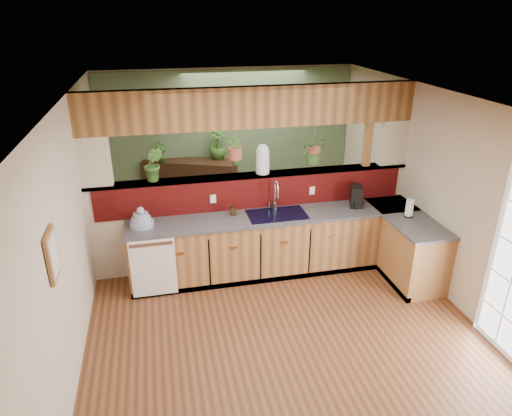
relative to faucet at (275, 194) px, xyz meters
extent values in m
cube|color=brown|center=(-0.27, -1.13, -1.14)|extent=(4.60, 7.00, 0.01)
cube|color=brown|center=(-0.27, -1.13, 1.46)|extent=(4.60, 7.00, 0.01)
cube|color=beige|center=(-0.27, 2.37, 0.16)|extent=(4.60, 0.02, 2.60)
cube|color=beige|center=(-2.57, -1.13, 0.16)|extent=(0.02, 7.00, 2.60)
cube|color=beige|center=(2.03, -1.13, 0.16)|extent=(0.02, 7.00, 2.60)
cube|color=beige|center=(-0.27, 0.22, -0.46)|extent=(4.60, 0.15, 1.35)
cube|color=#400808|center=(-0.27, 0.13, -0.01)|extent=(4.40, 0.02, 0.45)
cube|color=brown|center=(-0.27, 0.22, 0.23)|extent=(4.60, 0.21, 0.04)
cube|color=brown|center=(-0.27, 0.22, 1.19)|extent=(4.60, 0.15, 0.55)
cube|color=beige|center=(-2.37, 0.22, 0.56)|extent=(0.40, 0.15, 0.70)
cube|color=beige|center=(1.83, 0.22, 0.56)|extent=(0.40, 0.15, 0.70)
cube|color=brown|center=(1.43, 0.22, 0.16)|extent=(0.10, 0.10, 2.60)
cube|color=brown|center=(-0.27, 0.22, 0.23)|extent=(4.60, 0.21, 0.04)
cube|color=brown|center=(-0.27, 0.22, 1.19)|extent=(4.60, 0.15, 0.55)
cube|color=#546D4A|center=(-0.27, 2.35, 0.16)|extent=(4.55, 0.02, 2.55)
cube|color=brown|center=(-0.02, -0.16, -0.71)|extent=(4.10, 0.60, 0.86)
cube|color=#434247|center=(-0.02, -0.16, -0.26)|extent=(4.14, 0.64, 0.04)
cube|color=brown|center=(1.73, -0.60, -0.71)|extent=(0.60, 1.48, 0.86)
cube|color=#434247|center=(1.73, -0.60, -0.26)|extent=(0.64, 1.52, 0.04)
cube|color=brown|center=(1.73, -0.16, -0.71)|extent=(0.60, 0.60, 0.86)
cube|color=#434247|center=(1.73, -0.16, -0.26)|extent=(0.64, 0.64, 0.04)
cube|color=black|center=(-0.02, -0.43, -1.10)|extent=(4.10, 0.06, 0.08)
cube|color=black|center=(1.46, -0.60, -1.10)|extent=(0.06, 1.48, 0.08)
cube|color=white|center=(-1.75, -0.47, -0.69)|extent=(0.58, 0.02, 0.82)
cube|color=#B7B7B2|center=(-1.75, -0.48, -0.34)|extent=(0.54, 0.01, 0.05)
cube|color=black|center=(-0.02, -0.16, -0.25)|extent=(0.82, 0.50, 0.03)
cube|color=black|center=(-0.21, -0.16, -0.34)|extent=(0.34, 0.40, 0.16)
cube|color=black|center=(0.17, -0.16, -0.34)|extent=(0.34, 0.40, 0.16)
cube|color=brown|center=(-2.54, -1.93, 0.41)|extent=(0.03, 0.35, 0.45)
cube|color=silver|center=(-2.53, -1.93, 0.41)|extent=(0.01, 0.27, 0.37)
cylinder|color=#B7B7B2|center=(0.00, 0.04, -0.19)|extent=(0.07, 0.07, 0.09)
cylinder|color=#B7B7B2|center=(0.00, 0.04, -0.02)|extent=(0.02, 0.02, 0.26)
torus|color=#B7B7B2|center=(0.00, -0.02, 0.11)|extent=(0.19, 0.07, 0.19)
cylinder|color=#B7B7B2|center=(0.00, -0.11, 0.04)|extent=(0.02, 0.02, 0.11)
cylinder|color=#B7B7B2|center=(-0.08, 0.04, -0.17)|extent=(0.03, 0.03, 0.09)
cylinder|color=#909BBA|center=(-1.85, -0.13, -0.20)|extent=(0.31, 0.31, 0.07)
cylinder|color=#909BBA|center=(-1.85, -0.13, -0.14)|extent=(0.25, 0.25, 0.06)
cylinder|color=#909BBA|center=(-1.85, -0.13, -0.08)|extent=(0.20, 0.20, 0.06)
sphere|color=#909BBA|center=(-1.85, -0.13, -0.01)|extent=(0.10, 0.10, 0.10)
imported|color=#392614|center=(-0.61, -0.05, -0.15)|extent=(0.08, 0.08, 0.17)
cube|color=black|center=(1.18, -0.10, -0.09)|extent=(0.16, 0.26, 0.30)
cube|color=black|center=(1.18, -0.20, -0.19)|extent=(0.14, 0.10, 0.10)
cylinder|color=silver|center=(1.18, -0.17, -0.15)|extent=(0.08, 0.08, 0.08)
cylinder|color=black|center=(1.73, -0.62, -0.23)|extent=(0.13, 0.13, 0.02)
cylinder|color=#B7B7B2|center=(1.73, -0.62, -0.10)|extent=(0.02, 0.02, 0.27)
cylinder|color=white|center=(1.73, -0.62, -0.10)|extent=(0.10, 0.10, 0.23)
cylinder|color=silver|center=(-0.14, 0.22, 0.41)|extent=(0.19, 0.19, 0.32)
sphere|color=silver|center=(-0.14, 0.22, 0.59)|extent=(0.17, 0.17, 0.17)
imported|color=#305A1F|center=(-1.63, 0.22, 0.49)|extent=(0.31, 0.27, 0.48)
cylinder|color=brown|center=(-0.53, 0.22, 0.77)|extent=(0.01, 0.01, 0.29)
cylinder|color=brown|center=(-0.53, 0.22, 0.56)|extent=(0.19, 0.19, 0.16)
imported|color=#305A1F|center=(-0.53, 0.22, 0.81)|extent=(0.25, 0.21, 0.40)
cylinder|color=brown|center=(0.62, 0.22, 0.73)|extent=(0.01, 0.01, 0.35)
cylinder|color=brown|center=(0.62, 0.22, 0.50)|extent=(0.19, 0.19, 0.16)
imported|color=#305A1F|center=(0.62, 0.22, 0.74)|extent=(0.41, 0.37, 0.40)
cube|color=black|center=(-1.02, 2.12, -0.64)|extent=(1.70, 1.01, 1.10)
imported|color=#305A1F|center=(-1.50, 2.12, 0.10)|extent=(0.21, 0.15, 0.38)
imported|color=#305A1F|center=(-0.51, 2.12, 0.18)|extent=(0.33, 0.33, 0.53)
imported|color=#305A1F|center=(0.96, 1.41, -0.77)|extent=(0.75, 0.68, 0.75)
camera|label=1|loc=(-1.56, -5.72, 2.38)|focal=32.00mm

